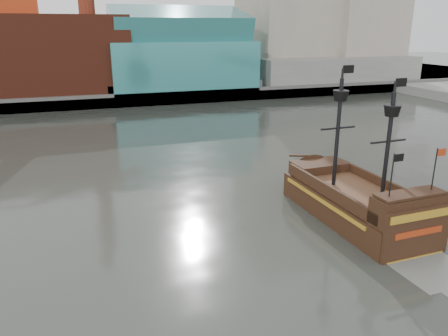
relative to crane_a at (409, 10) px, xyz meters
name	(u,v)px	position (x,y,z in m)	size (l,w,h in m)	color
ground	(287,260)	(-78.63, -82.00, -19.11)	(400.00, 400.00, 0.00)	#262924
promenade_far	(123,83)	(-78.63, 10.00, -18.11)	(220.00, 60.00, 2.00)	slate
seawall	(141,100)	(-78.63, -19.50, -17.81)	(220.00, 1.00, 2.60)	#4C4C49
crane_a	(409,10)	(0.00, 0.00, 0.00)	(22.50, 4.00, 32.25)	slate
crane_b	(410,24)	(9.60, 10.00, -3.54)	(19.10, 4.00, 26.25)	slate
pirate_ship	(356,206)	(-70.50, -77.99, -17.94)	(5.87, 17.44, 12.96)	black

